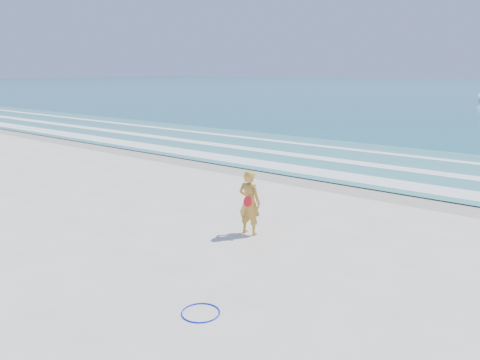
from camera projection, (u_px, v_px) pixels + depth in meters
The scene contains 8 objects.
ground at pixel (131, 246), 11.75m from camera, with size 400.00×400.00×0.00m, color silver.
wet_sand at pixel (311, 180), 18.62m from camera, with size 400.00×2.40×0.00m, color #B2A893.
shallow at pixel (363, 160), 22.43m from camera, with size 400.00×10.00×0.01m, color #59B7AD.
foam_near at pixel (326, 173), 19.60m from camera, with size 400.00×1.40×0.01m, color white.
foam_mid at pixel (356, 163), 21.82m from camera, with size 400.00×0.90×0.01m, color white.
foam_far at pixel (383, 153), 24.34m from camera, with size 400.00×0.60×0.01m, color white.
hoop at pixel (201, 313), 8.50m from camera, with size 0.71×0.71×0.03m, color #0D18F2.
woman at pixel (249, 202), 12.40m from camera, with size 0.67×0.48×1.75m.
Camera 1 is at (8.99, -6.97, 4.34)m, focal length 35.00 mm.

